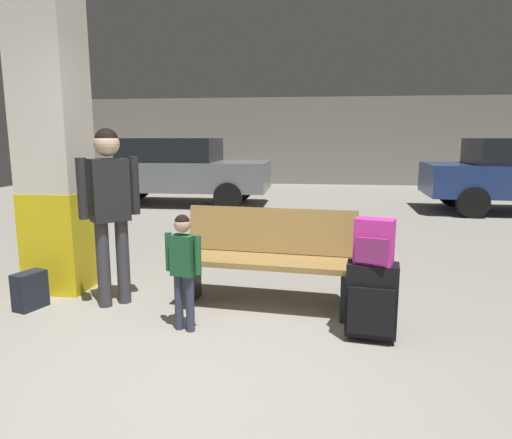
{
  "coord_description": "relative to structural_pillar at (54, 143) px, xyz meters",
  "views": [
    {
      "loc": [
        0.67,
        -2.5,
        1.54
      ],
      "look_at": [
        0.17,
        1.3,
        0.85
      ],
      "focal_mm": 32.41,
      "sensor_mm": 36.0,
      "label": 1
    }
  ],
  "objects": [
    {
      "name": "backpack_bright",
      "position": [
        2.99,
        -0.86,
        -0.71
      ],
      "size": [
        0.32,
        0.26,
        0.34
      ],
      "color": "#D833A5",
      "rests_on": "suitcase"
    },
    {
      "name": "ground_plane",
      "position": [
        1.89,
        2.21,
        -1.53
      ],
      "size": [
        18.0,
        18.0,
        0.1
      ],
      "primitive_type": "cube",
      "color": "gray"
    },
    {
      "name": "structural_pillar",
      "position": [
        0.0,
        0.0,
        0.0
      ],
      "size": [
        0.57,
        0.57,
        2.98
      ],
      "color": "yellow",
      "rests_on": "ground_plane"
    },
    {
      "name": "child",
      "position": [
        1.54,
        -0.87,
        -0.9
      ],
      "size": [
        0.31,
        0.22,
        0.95
      ],
      "color": "#33384C",
      "rests_on": "ground_plane"
    },
    {
      "name": "suitcase",
      "position": [
        3.0,
        -0.86,
        -1.16
      ],
      "size": [
        0.4,
        0.27,
        0.6
      ],
      "color": "black",
      "rests_on": "ground_plane"
    },
    {
      "name": "parked_car_far",
      "position": [
        -0.62,
        5.97,
        -0.67
      ],
      "size": [
        4.11,
        1.82,
        1.51
      ],
      "color": "slate",
      "rests_on": "ground_plane"
    },
    {
      "name": "adult",
      "position": [
        0.73,
        -0.39,
        -0.48
      ],
      "size": [
        0.43,
        0.4,
        1.61
      ],
      "color": "#38383D",
      "rests_on": "ground_plane"
    },
    {
      "name": "backpack_dark_floor",
      "position": [
        0.01,
        -0.59,
        -1.31
      ],
      "size": [
        0.26,
        0.32,
        0.34
      ],
      "color": "#1E232D",
      "rests_on": "ground_plane"
    },
    {
      "name": "garage_back_wall",
      "position": [
        1.89,
        11.07,
        -0.08
      ],
      "size": [
        18.0,
        0.12,
        2.8
      ],
      "primitive_type": "cube",
      "color": "gray",
      "rests_on": "ground_plane"
    },
    {
      "name": "bench",
      "position": [
        2.13,
        -0.24,
        -1.04
      ],
      "size": [
        1.64,
        0.68,
        0.89
      ],
      "color": "#9E7A42",
      "rests_on": "ground_plane"
    }
  ]
}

